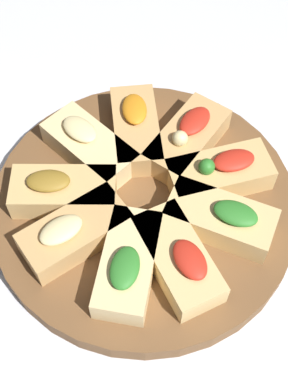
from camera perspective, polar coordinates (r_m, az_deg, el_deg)
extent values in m
plane|color=silver|center=(0.63, 0.00, -2.06)|extent=(3.00, 3.00, 0.00)
cylinder|color=brown|center=(0.62, 0.00, -1.45)|extent=(0.35, 0.35, 0.03)
cube|color=tan|center=(0.64, 4.61, 5.52)|extent=(0.13, 0.11, 0.03)
ellipsoid|color=red|center=(0.63, 5.45, 7.57)|extent=(0.06, 0.05, 0.01)
sphere|color=beige|center=(0.61, 3.87, 5.72)|extent=(0.02, 0.02, 0.02)
cube|color=tan|center=(0.64, -0.86, 6.62)|extent=(0.08, 0.13, 0.03)
ellipsoid|color=orange|center=(0.64, -1.02, 8.84)|extent=(0.04, 0.05, 0.01)
cube|color=#E5C689|center=(0.63, -5.79, 4.74)|extent=(0.09, 0.13, 0.03)
ellipsoid|color=beige|center=(0.62, -6.86, 6.68)|extent=(0.04, 0.05, 0.01)
cube|color=tan|center=(0.60, -8.51, 0.03)|extent=(0.13, 0.09, 0.03)
ellipsoid|color=olive|center=(0.58, -10.18, 1.17)|extent=(0.05, 0.05, 0.01)
cube|color=tan|center=(0.57, -7.31, -4.32)|extent=(0.12, 0.08, 0.03)
ellipsoid|color=beige|center=(0.55, -8.84, -4.01)|extent=(0.05, 0.04, 0.01)
cube|color=#E5C689|center=(0.55, -1.69, -7.67)|extent=(0.11, 0.13, 0.03)
ellipsoid|color=#2D7A28|center=(0.52, -2.06, -8.09)|extent=(0.05, 0.06, 0.01)
cube|color=#DBB775|center=(0.55, 4.05, -6.95)|extent=(0.06, 0.12, 0.03)
ellipsoid|color=red|center=(0.53, 4.93, -7.20)|extent=(0.03, 0.05, 0.01)
cube|color=#DBB775|center=(0.58, 8.11, -2.86)|extent=(0.12, 0.12, 0.03)
ellipsoid|color=#2D7A28|center=(0.56, 9.76, -2.26)|extent=(0.05, 0.05, 0.01)
cube|color=tan|center=(0.61, 8.03, 1.89)|extent=(0.12, 0.07, 0.03)
ellipsoid|color=red|center=(0.60, 9.57, 3.35)|extent=(0.05, 0.03, 0.01)
sphere|color=#2D7A28|center=(0.59, 6.70, 2.70)|extent=(0.02, 0.02, 0.02)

